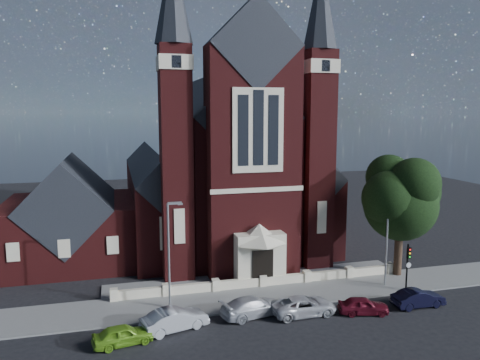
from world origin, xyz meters
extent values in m
plane|color=black|center=(0.00, 15.00, 0.00)|extent=(120.00, 120.00, 0.00)
cube|color=slate|center=(0.00, 4.50, 0.00)|extent=(60.00, 5.00, 0.12)
cube|color=slate|center=(0.00, 8.50, 0.00)|extent=(26.00, 3.00, 0.14)
cube|color=beige|center=(0.00, 6.50, 0.00)|extent=(24.00, 0.40, 0.90)
cube|color=#4E1415|center=(0.00, 25.00, 7.00)|extent=(10.00, 30.00, 14.00)
cube|color=black|center=(0.00, 25.00, 14.00)|extent=(10.00, 30.20, 10.00)
cube|color=#4E1415|center=(-7.50, 24.00, 4.00)|extent=(5.00, 26.00, 8.00)
cube|color=#4E1415|center=(7.50, 24.00, 4.00)|extent=(5.00, 26.00, 8.00)
cube|color=black|center=(-7.50, 24.00, 8.00)|extent=(5.01, 26.20, 5.01)
cube|color=black|center=(7.50, 24.00, 8.00)|extent=(5.01, 26.20, 5.01)
cube|color=#4E1415|center=(0.00, 9.50, 10.00)|extent=(8.00, 3.00, 20.00)
cube|color=black|center=(0.00, 9.50, 20.00)|extent=(8.00, 3.20, 8.00)
cube|color=beige|center=(0.00, 7.95, 13.00)|extent=(4.40, 0.15, 7.00)
cube|color=black|center=(0.00, 7.88, 13.20)|extent=(0.90, 0.08, 6.20)
cube|color=beige|center=(0.00, 7.50, 2.20)|extent=(4.20, 2.00, 4.40)
cube|color=black|center=(0.00, 6.45, 1.60)|extent=(1.80, 0.12, 3.20)
cone|color=beige|center=(0.00, 7.50, 4.40)|extent=(4.60, 4.60, 1.60)
cube|color=#4E1415|center=(-6.50, 10.50, 10.00)|extent=(2.60, 2.60, 20.00)
cube|color=beige|center=(-6.50, 10.50, 18.50)|extent=(2.80, 2.80, 1.20)
cube|color=#4E1415|center=(6.50, 10.50, 10.00)|extent=(2.60, 2.60, 20.00)
cube|color=beige|center=(6.50, 10.50, 18.50)|extent=(2.80, 2.80, 1.20)
cone|color=black|center=(6.50, 10.50, 24.00)|extent=(3.20, 3.20, 8.00)
cube|color=#4E1415|center=(-16.00, 18.00, 3.00)|extent=(12.00, 12.00, 6.00)
cube|color=black|center=(-16.00, 18.00, 6.00)|extent=(8.49, 12.20, 8.49)
cylinder|color=black|center=(12.50, 6.00, 2.50)|extent=(0.70, 0.70, 5.00)
sphere|color=black|center=(12.50, 6.00, 6.50)|extent=(6.40, 6.40, 6.40)
sphere|color=black|center=(12.90, 4.80, 8.50)|extent=(4.40, 4.40, 4.40)
cylinder|color=gray|center=(-8.00, 4.00, 4.00)|extent=(0.16, 0.16, 8.00)
cube|color=gray|center=(-7.50, 4.00, 8.00)|extent=(1.00, 0.15, 0.18)
cube|color=gray|center=(-7.10, 4.00, 7.92)|extent=(0.35, 0.22, 0.12)
cylinder|color=gray|center=(10.00, 4.00, 4.00)|extent=(0.16, 0.16, 8.00)
cube|color=gray|center=(10.50, 4.00, 8.00)|extent=(1.00, 0.15, 0.18)
cube|color=gray|center=(10.90, 4.00, 7.92)|extent=(0.35, 0.22, 0.12)
cylinder|color=black|center=(11.00, 2.50, 2.00)|extent=(0.14, 0.14, 4.00)
cube|color=black|center=(11.00, 2.35, 3.30)|extent=(0.28, 0.22, 0.90)
sphere|color=red|center=(11.00, 2.22, 3.60)|extent=(0.14, 0.14, 0.14)
sphere|color=#CC8C0C|center=(11.00, 2.22, 3.30)|extent=(0.14, 0.14, 0.14)
sphere|color=#0C9919|center=(11.00, 2.22, 3.00)|extent=(0.14, 0.14, 0.14)
imported|color=#69A621|center=(-11.46, -0.58, 0.64)|extent=(4.00, 2.22, 1.29)
imported|color=#A6A9AD|center=(-8.06, 0.56, 0.75)|extent=(4.80, 2.82, 1.49)
imported|color=#ACAFB4|center=(-2.37, 1.35, 0.70)|extent=(5.13, 3.04, 1.39)
imported|color=silver|center=(1.24, 0.58, 0.67)|extent=(4.85, 2.32, 1.33)
imported|color=maroon|center=(5.45, -0.40, 0.62)|extent=(3.86, 2.29, 1.23)
imported|color=black|center=(10.07, -0.35, 0.66)|extent=(4.04, 1.46, 1.33)
camera|label=1|loc=(-11.52, -29.16, 14.48)|focal=35.00mm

